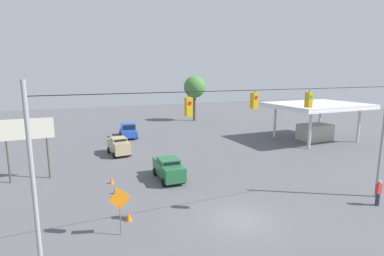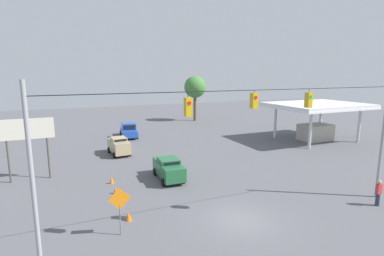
{
  "view_description": "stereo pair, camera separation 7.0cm",
  "coord_description": "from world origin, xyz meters",
  "px_view_note": "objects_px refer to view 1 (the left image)",
  "views": [
    {
      "loc": [
        9.85,
        14.89,
        9.16
      ],
      "look_at": [
        -0.1,
        -8.12,
        4.55
      ],
      "focal_mm": 28.0,
      "sensor_mm": 36.0,
      "label": 1
    },
    {
      "loc": [
        9.79,
        14.92,
        9.16
      ],
      "look_at": [
        -0.1,
        -8.12,
        4.55
      ],
      "focal_mm": 28.0,
      "sensor_mm": 36.0,
      "label": 2
    }
  ],
  "objects_px": {
    "work_zone_sign": "(120,202)",
    "tree_horizon_left": "(194,87)",
    "gas_station": "(316,113)",
    "roadside_billboard": "(26,134)",
    "pickup_truck_blue_withflow_deep": "(128,131)",
    "traffic_cone_second": "(121,201)",
    "traffic_cone_fourth": "(112,180)",
    "overhead_signal_span": "(253,138)",
    "traffic_cone_nearest": "(129,216)",
    "sedan_green_withflow_mid": "(169,168)",
    "sedan_tan_withflow_far": "(119,146)",
    "pedestrian": "(378,192)",
    "traffic_cone_third": "(116,190)"
  },
  "relations": [
    {
      "from": "work_zone_sign",
      "to": "tree_horizon_left",
      "type": "xyz_separation_m",
      "value": [
        -20.9,
        -36.84,
        4.45
      ]
    },
    {
      "from": "gas_station",
      "to": "roadside_billboard",
      "type": "height_order",
      "value": "roadside_billboard"
    },
    {
      "from": "pickup_truck_blue_withflow_deep",
      "to": "roadside_billboard",
      "type": "bearing_deg",
      "value": 51.55
    },
    {
      "from": "traffic_cone_second",
      "to": "traffic_cone_fourth",
      "type": "height_order",
      "value": "same"
    },
    {
      "from": "overhead_signal_span",
      "to": "roadside_billboard",
      "type": "distance_m",
      "value": 19.27
    },
    {
      "from": "traffic_cone_nearest",
      "to": "sedan_green_withflow_mid",
      "type": "bearing_deg",
      "value": -127.74
    },
    {
      "from": "roadside_billboard",
      "to": "work_zone_sign",
      "type": "relative_size",
      "value": 1.9
    },
    {
      "from": "sedan_green_withflow_mid",
      "to": "gas_station",
      "type": "height_order",
      "value": "gas_station"
    },
    {
      "from": "sedan_tan_withflow_far",
      "to": "pedestrian",
      "type": "relative_size",
      "value": 2.17
    },
    {
      "from": "pickup_truck_blue_withflow_deep",
      "to": "sedan_green_withflow_mid",
      "type": "relative_size",
      "value": 1.22
    },
    {
      "from": "traffic_cone_second",
      "to": "pedestrian",
      "type": "distance_m",
      "value": 18.01
    },
    {
      "from": "traffic_cone_nearest",
      "to": "traffic_cone_fourth",
      "type": "distance_m",
      "value": 7.01
    },
    {
      "from": "traffic_cone_fourth",
      "to": "roadside_billboard",
      "type": "height_order",
      "value": "roadside_billboard"
    },
    {
      "from": "traffic_cone_nearest",
      "to": "pedestrian",
      "type": "bearing_deg",
      "value": 164.11
    },
    {
      "from": "pickup_truck_blue_withflow_deep",
      "to": "traffic_cone_second",
      "type": "height_order",
      "value": "pickup_truck_blue_withflow_deep"
    },
    {
      "from": "pickup_truck_blue_withflow_deep",
      "to": "traffic_cone_fourth",
      "type": "relative_size",
      "value": 9.06
    },
    {
      "from": "sedan_green_withflow_mid",
      "to": "roadside_billboard",
      "type": "xyz_separation_m",
      "value": [
        11.09,
        -4.48,
        3.08
      ]
    },
    {
      "from": "traffic_cone_nearest",
      "to": "traffic_cone_third",
      "type": "xyz_separation_m",
      "value": [
        0.05,
        -4.67,
        0.0
      ]
    },
    {
      "from": "overhead_signal_span",
      "to": "traffic_cone_third",
      "type": "height_order",
      "value": "overhead_signal_span"
    },
    {
      "from": "sedan_tan_withflow_far",
      "to": "traffic_cone_third",
      "type": "height_order",
      "value": "sedan_tan_withflow_far"
    },
    {
      "from": "gas_station",
      "to": "tree_horizon_left",
      "type": "bearing_deg",
      "value": -69.49
    },
    {
      "from": "traffic_cone_nearest",
      "to": "traffic_cone_third",
      "type": "height_order",
      "value": "same"
    },
    {
      "from": "roadside_billboard",
      "to": "work_zone_sign",
      "type": "distance_m",
      "value": 13.52
    },
    {
      "from": "traffic_cone_nearest",
      "to": "traffic_cone_third",
      "type": "bearing_deg",
      "value": -89.41
    },
    {
      "from": "roadside_billboard",
      "to": "sedan_green_withflow_mid",
      "type": "bearing_deg",
      "value": 158.01
    },
    {
      "from": "pickup_truck_blue_withflow_deep",
      "to": "work_zone_sign",
      "type": "distance_m",
      "value": 27.19
    },
    {
      "from": "traffic_cone_fourth",
      "to": "pedestrian",
      "type": "distance_m",
      "value": 20.23
    },
    {
      "from": "gas_station",
      "to": "traffic_cone_fourth",
      "type": "bearing_deg",
      "value": 11.76
    },
    {
      "from": "overhead_signal_span",
      "to": "sedan_tan_withflow_far",
      "type": "relative_size",
      "value": 5.63
    },
    {
      "from": "overhead_signal_span",
      "to": "traffic_cone_fourth",
      "type": "height_order",
      "value": "overhead_signal_span"
    },
    {
      "from": "tree_horizon_left",
      "to": "overhead_signal_span",
      "type": "bearing_deg",
      "value": 70.78
    },
    {
      "from": "pedestrian",
      "to": "tree_horizon_left",
      "type": "distance_m",
      "value": 40.57
    },
    {
      "from": "traffic_cone_fourth",
      "to": "tree_horizon_left",
      "type": "xyz_separation_m",
      "value": [
        -20.14,
        -28.32,
        6.14
      ]
    },
    {
      "from": "pickup_truck_blue_withflow_deep",
      "to": "roadside_billboard",
      "type": "relative_size",
      "value": 1.0
    },
    {
      "from": "traffic_cone_third",
      "to": "work_zone_sign",
      "type": "height_order",
      "value": "work_zone_sign"
    },
    {
      "from": "overhead_signal_span",
      "to": "roadside_billboard",
      "type": "bearing_deg",
      "value": -47.92
    },
    {
      "from": "roadside_billboard",
      "to": "traffic_cone_nearest",
      "type": "bearing_deg",
      "value": 120.74
    },
    {
      "from": "overhead_signal_span",
      "to": "traffic_cone_second",
      "type": "xyz_separation_m",
      "value": [
        6.6,
        -6.05,
        -5.21
      ]
    },
    {
      "from": "work_zone_sign",
      "to": "tree_horizon_left",
      "type": "height_order",
      "value": "tree_horizon_left"
    },
    {
      "from": "traffic_cone_second",
      "to": "sedan_green_withflow_mid",
      "type": "bearing_deg",
      "value": -142.18
    },
    {
      "from": "roadside_billboard",
      "to": "pickup_truck_blue_withflow_deep",
      "type": "bearing_deg",
      "value": -128.45
    },
    {
      "from": "pedestrian",
      "to": "tree_horizon_left",
      "type": "height_order",
      "value": "tree_horizon_left"
    },
    {
      "from": "traffic_cone_fourth",
      "to": "pedestrian",
      "type": "relative_size",
      "value": 0.32
    },
    {
      "from": "sedan_green_withflow_mid",
      "to": "pedestrian",
      "type": "xyz_separation_m",
      "value": [
        -11.72,
        10.85,
        -0.02
      ]
    },
    {
      "from": "gas_station",
      "to": "pedestrian",
      "type": "height_order",
      "value": "gas_station"
    },
    {
      "from": "traffic_cone_nearest",
      "to": "roadside_billboard",
      "type": "relative_size",
      "value": 0.11
    },
    {
      "from": "traffic_cone_second",
      "to": "roadside_billboard",
      "type": "height_order",
      "value": "roadside_billboard"
    },
    {
      "from": "pickup_truck_blue_withflow_deep",
      "to": "traffic_cone_nearest",
      "type": "height_order",
      "value": "pickup_truck_blue_withflow_deep"
    },
    {
      "from": "traffic_cone_second",
      "to": "traffic_cone_fourth",
      "type": "distance_m",
      "value": 4.59
    },
    {
      "from": "roadside_billboard",
      "to": "tree_horizon_left",
      "type": "height_order",
      "value": "tree_horizon_left"
    }
  ]
}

